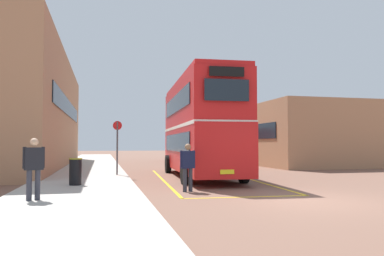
{
  "coord_description": "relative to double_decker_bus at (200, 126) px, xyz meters",
  "views": [
    {
      "loc": [
        -5.74,
        -9.73,
        1.64
      ],
      "look_at": [
        -0.94,
        10.12,
        2.51
      ],
      "focal_mm": 34.98,
      "sensor_mm": 36.0,
      "label": 1
    }
  ],
  "objects": [
    {
      "name": "bay_marking_yellow",
      "position": [
        -0.05,
        -1.87,
        -2.51
      ],
      "size": [
        4.86,
        12.28,
        0.01
      ],
      "color": "gold",
      "rests_on": "ground"
    },
    {
      "name": "litter_bin",
      "position": [
        -5.64,
        -3.55,
        -1.88
      ],
      "size": [
        0.47,
        0.47,
        0.98
      ],
      "color": "black",
      "rests_on": "sidewalk_left"
    },
    {
      "name": "double_decker_bus",
      "position": [
        0.0,
        0.0,
        0.0
      ],
      "size": [
        3.2,
        10.16,
        4.75
      ],
      "color": "black",
      "rests_on": "ground"
    },
    {
      "name": "pedestrian_waiting_near",
      "position": [
        -6.48,
        -7.14,
        -1.42
      ],
      "size": [
        0.53,
        0.36,
        1.65
      ],
      "color": "#2D2D38",
      "rests_on": "sidewalk_left"
    },
    {
      "name": "bus_stop_sign",
      "position": [
        -3.98,
        0.73,
        -0.79
      ],
      "size": [
        0.44,
        0.08,
        2.62
      ],
      "color": "#4C4C51",
      "rests_on": "sidewalk_left"
    },
    {
      "name": "sidewalk_left",
      "position": [
        -5.49,
        8.69,
        -2.44
      ],
      "size": [
        4.0,
        57.6,
        0.14
      ],
      "primitive_type": "cube",
      "color": "#B2ADA3",
      "rests_on": "ground"
    },
    {
      "name": "depot_building_right",
      "position": [
        10.8,
        9.89,
        -0.19
      ],
      "size": [
        8.64,
        13.23,
        4.65
      ],
      "color": "#AD7A56",
      "rests_on": "ground"
    },
    {
      "name": "ground_plane",
      "position": [
        1.01,
        6.29,
        -2.51
      ],
      "size": [
        135.6,
        135.6,
        0.0
      ],
      "primitive_type": "plane",
      "color": "brown"
    },
    {
      "name": "single_deck_bus",
      "position": [
        3.69,
        16.01,
        -0.87
      ],
      "size": [
        3.47,
        8.96,
        3.02
      ],
      "color": "black",
      "rests_on": "ground"
    },
    {
      "name": "brick_building_left",
      "position": [
        -9.85,
        10.21,
        1.31
      ],
      "size": [
        5.6,
        23.71,
        7.63
      ],
      "color": "#AD7A56",
      "rests_on": "ground"
    },
    {
      "name": "pedestrian_boarding",
      "position": [
        -1.84,
        -5.3,
        -1.57
      ],
      "size": [
        0.55,
        0.3,
        1.64
      ],
      "color": "#2D2D38",
      "rests_on": "ground"
    }
  ]
}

